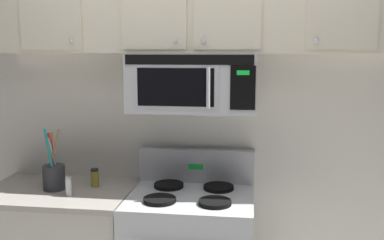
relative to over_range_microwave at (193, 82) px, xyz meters
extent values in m
cube|color=silver|center=(0.00, 0.25, -0.23)|extent=(5.20, 0.10, 2.70)
cube|color=#B7BABF|center=(0.00, 0.16, -0.57)|extent=(0.76, 0.07, 0.22)
cube|color=#19D83F|center=(0.00, 0.13, -0.57)|extent=(0.10, 0.00, 0.04)
cylinder|color=black|center=(-0.16, -0.26, -0.66)|extent=(0.19, 0.19, 0.02)
cylinder|color=black|center=(0.16, -0.26, -0.66)|extent=(0.19, 0.19, 0.02)
cylinder|color=black|center=(-0.16, 0.02, -0.66)|extent=(0.19, 0.19, 0.02)
cylinder|color=black|center=(0.16, 0.02, -0.66)|extent=(0.19, 0.19, 0.02)
cube|color=#B7BABF|center=(0.00, 0.00, 0.00)|extent=(0.76, 0.39, 0.35)
cube|color=black|center=(0.00, -0.19, 0.14)|extent=(0.73, 0.01, 0.06)
cube|color=#B7BABF|center=(-0.07, -0.19, -0.02)|extent=(0.49, 0.01, 0.25)
cube|color=black|center=(-0.07, -0.20, -0.02)|extent=(0.44, 0.01, 0.22)
cube|color=black|center=(0.31, -0.19, -0.02)|extent=(0.14, 0.01, 0.25)
cube|color=#19D83F|center=(0.31, -0.20, 0.07)|extent=(0.07, 0.00, 0.03)
cylinder|color=#B7BABF|center=(0.11, -0.22, -0.02)|extent=(0.02, 0.02, 0.23)
cube|color=beige|center=(0.00, 0.03, 0.45)|extent=(2.50, 0.33, 0.55)
cube|color=beige|center=(-0.83, -0.14, 0.45)|extent=(0.38, 0.01, 0.51)
sphere|color=#B7BABF|center=(-0.70, -0.15, 0.24)|extent=(0.03, 0.03, 0.03)
cube|color=beige|center=(-0.21, -0.14, 0.45)|extent=(0.38, 0.01, 0.51)
sphere|color=#B7BABF|center=(-0.08, -0.15, 0.24)|extent=(0.03, 0.03, 0.03)
cube|color=beige|center=(0.21, -0.14, 0.45)|extent=(0.38, 0.01, 0.51)
sphere|color=#B7BABF|center=(0.08, -0.15, 0.24)|extent=(0.03, 0.03, 0.03)
cube|color=beige|center=(0.83, -0.14, 0.45)|extent=(0.38, 0.01, 0.51)
sphere|color=#B7BABF|center=(0.70, -0.15, 0.24)|extent=(0.03, 0.03, 0.03)
cube|color=#9E998E|center=(-0.84, -0.11, -0.69)|extent=(0.93, 0.65, 0.03)
cylinder|color=#2D2D33|center=(-0.87, -0.12, -0.60)|extent=(0.14, 0.14, 0.15)
cylinder|color=#A87A47|center=(-0.88, -0.10, -0.45)|extent=(0.03, 0.05, 0.27)
cylinder|color=teal|center=(-0.87, -0.15, -0.44)|extent=(0.07, 0.04, 0.31)
cylinder|color=#BCBCC1|center=(-0.87, -0.11, -0.47)|extent=(0.04, 0.05, 0.25)
cylinder|color=olive|center=(-0.86, -0.12, -0.44)|extent=(0.10, 0.02, 0.31)
cylinder|color=red|center=(-0.87, -0.11, -0.45)|extent=(0.03, 0.07, 0.28)
cylinder|color=white|center=(-0.73, -0.23, -0.62)|extent=(0.04, 0.04, 0.10)
cylinder|color=#B7BABF|center=(-0.73, -0.23, -0.57)|extent=(0.03, 0.03, 0.02)
cylinder|color=olive|center=(-0.63, -0.03, -0.62)|extent=(0.05, 0.05, 0.10)
cylinder|color=black|center=(-0.63, -0.03, -0.56)|extent=(0.05, 0.05, 0.02)
camera|label=1|loc=(0.36, -2.67, 0.20)|focal=41.60mm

